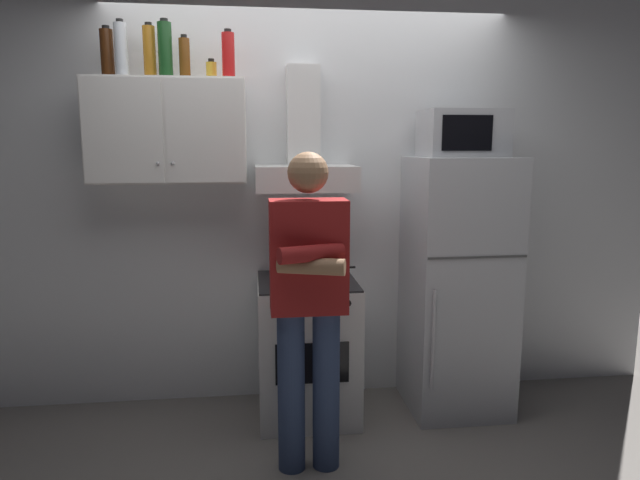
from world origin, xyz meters
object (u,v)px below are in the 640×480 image
Objects in this scene: stove_oven at (307,347)px; bottle_soda_red at (228,55)px; upper_cabinet at (169,132)px; microwave at (462,134)px; refrigerator at (457,285)px; bottle_liquor_amber at (150,52)px; range_hood at (305,157)px; bottle_rum_dark at (107,53)px; bottle_spice_jar at (211,71)px; cooking_pot at (331,274)px; bottle_vodka_clear at (121,50)px; person_standing at (309,301)px; bottle_beer_brown at (185,58)px; bottle_wine_green at (165,50)px.

stove_oven is 3.18× the size of bottle_soda_red.
upper_cabinet is 1.88× the size of microwave.
refrigerator is 2.31m from bottle_liquor_amber.
range_hood is at bearing 0.09° from upper_cabinet.
bottle_rum_dark reaches higher than bottle_spice_jar.
bottle_spice_jar is (-0.67, 0.28, 1.18)m from cooking_pot.
bottle_vodka_clear is (-1.04, 0.10, 1.77)m from stove_oven.
microwave is at bearing 32.00° from person_standing.
refrigerator is 1.96m from bottle_soda_red.
bottle_liquor_amber reaches higher than bottle_beer_brown.
range_hood is at bearing 86.09° from person_standing.
upper_cabinet is at bearing 100.06° from bottle_wine_green.
person_standing is at bearing -41.32° from bottle_liquor_amber.
bottle_liquor_amber is 1.12× the size of bottle_soda_red.
bottle_beer_brown is at bearing -159.56° from bottle_spice_jar.
microwave is (0.95, -0.11, 0.14)m from range_hood.
stove_oven is 1.02m from refrigerator.
stove_oven is 1.76m from bottle_spice_jar.
cooking_pot is at bearing -22.47° from bottle_spice_jar.
bottle_vodka_clear reaches higher than refrigerator.
stove_oven is 0.52m from cooking_pot.
bottle_wine_green reaches higher than bottle_vodka_clear.
bottle_vodka_clear reaches higher than person_standing.
upper_cabinet is at bearing 176.52° from microwave.
bottle_rum_dark is 0.91× the size of bottle_vodka_clear.
stove_oven is at bearing -8.68° from bottle_beer_brown.
range_hood reaches higher than stove_oven.
bottle_vodka_clear is at bearing 179.42° from bottle_wine_green.
cooking_pot is at bearing -10.73° from bottle_vodka_clear.
bottle_soda_red is at bearing 176.96° from microwave.
bottle_rum_dark reaches higher than stove_oven.
microwave is (1.75, -0.11, -0.01)m from upper_cabinet.
bottle_beer_brown reaches higher than upper_cabinet.
stove_oven is 3.01× the size of cooking_pot.
bottle_vodka_clear is at bearing 174.37° from stove_oven.
bottle_wine_green is 0.36m from bottle_soda_red.
bottle_spice_jar is (-0.54, 0.03, 0.51)m from range_hood.
refrigerator is at bearing -2.93° from bottle_vodka_clear.
bottle_vodka_clear is at bearing -174.50° from upper_cabinet.
bottle_liquor_amber is (-0.09, 0.01, 0.45)m from upper_cabinet.
bottle_liquor_amber is (-1.84, 0.13, 1.40)m from refrigerator.
upper_cabinet reaches higher than cooking_pot.
bottle_rum_dark is 0.59m from bottle_spice_jar.
bottle_beer_brown is (-0.69, 0.11, 1.73)m from stove_oven.
person_standing is 5.32× the size of bottle_liquor_amber.
bottle_wine_green is at bearing -79.94° from upper_cabinet.
bottle_rum_dark reaches higher than bottle_beer_brown.
bottle_rum_dark is at bearing 175.69° from bottle_beer_brown.
bottle_liquor_amber is at bearing 179.72° from range_hood.
cooking_pot is (0.13, -0.25, -0.67)m from range_hood.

